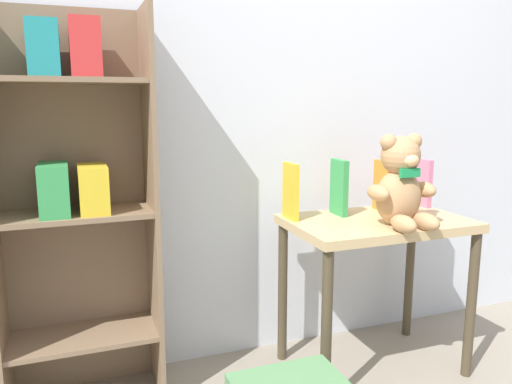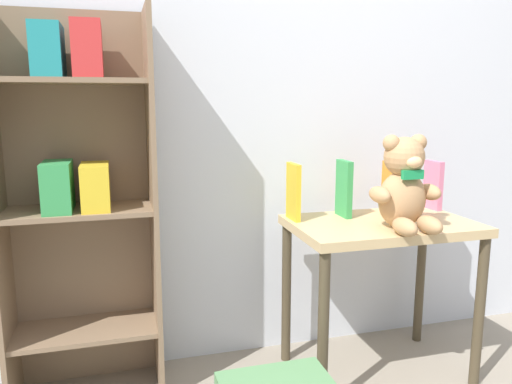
{
  "view_description": "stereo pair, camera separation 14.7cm",
  "coord_description": "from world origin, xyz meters",
  "px_view_note": "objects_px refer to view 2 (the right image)",
  "views": [
    {
      "loc": [
        -0.81,
        -0.51,
        1.12
      ],
      "look_at": [
        -0.16,
        1.21,
        0.78
      ],
      "focal_mm": 35.0,
      "sensor_mm": 36.0,
      "label": 1
    },
    {
      "loc": [
        -0.67,
        -0.55,
        1.12
      ],
      "look_at": [
        -0.16,
        1.21,
        0.78
      ],
      "focal_mm": 35.0,
      "sensor_mm": 36.0,
      "label": 2
    }
  ],
  "objects_px": {
    "book_standing_yellow": "(293,192)",
    "book_standing_orange": "(391,187)",
    "book_standing_green": "(344,189)",
    "teddy_bear": "(404,186)",
    "bookshelf_side": "(78,185)",
    "book_standing_pink": "(433,185)",
    "display_table": "(381,245)"
  },
  "relations": [
    {
      "from": "display_table",
      "to": "book_standing_orange",
      "type": "relative_size",
      "value": 3.29
    },
    {
      "from": "bookshelf_side",
      "to": "book_standing_green",
      "type": "relative_size",
      "value": 6.23
    },
    {
      "from": "book_standing_yellow",
      "to": "book_standing_orange",
      "type": "distance_m",
      "value": 0.44
    },
    {
      "from": "book_standing_pink",
      "to": "teddy_bear",
      "type": "bearing_deg",
      "value": -141.67
    },
    {
      "from": "bookshelf_side",
      "to": "book_standing_green",
      "type": "height_order",
      "value": "bookshelf_side"
    },
    {
      "from": "teddy_bear",
      "to": "book_standing_yellow",
      "type": "height_order",
      "value": "teddy_bear"
    },
    {
      "from": "book_standing_yellow",
      "to": "book_standing_orange",
      "type": "bearing_deg",
      "value": -0.55
    },
    {
      "from": "bookshelf_side",
      "to": "teddy_bear",
      "type": "bearing_deg",
      "value": -15.46
    },
    {
      "from": "display_table",
      "to": "teddy_bear",
      "type": "relative_size",
      "value": 2.05
    },
    {
      "from": "bookshelf_side",
      "to": "teddy_bear",
      "type": "distance_m",
      "value": 1.2
    },
    {
      "from": "book_standing_green",
      "to": "book_standing_pink",
      "type": "xyz_separation_m",
      "value": [
        0.44,
        0.02,
        -0.01
      ]
    },
    {
      "from": "book_standing_orange",
      "to": "book_standing_pink",
      "type": "distance_m",
      "value": 0.22
    },
    {
      "from": "book_standing_yellow",
      "to": "book_standing_green",
      "type": "height_order",
      "value": "book_standing_green"
    },
    {
      "from": "book_standing_yellow",
      "to": "book_standing_pink",
      "type": "height_order",
      "value": "book_standing_yellow"
    },
    {
      "from": "book_standing_pink",
      "to": "book_standing_orange",
      "type": "bearing_deg",
      "value": -177.85
    },
    {
      "from": "book_standing_green",
      "to": "book_standing_orange",
      "type": "distance_m",
      "value": 0.22
    },
    {
      "from": "teddy_bear",
      "to": "book_standing_green",
      "type": "bearing_deg",
      "value": 117.15
    },
    {
      "from": "bookshelf_side",
      "to": "teddy_bear",
      "type": "xyz_separation_m",
      "value": [
        1.16,
        -0.32,
        -0.01
      ]
    },
    {
      "from": "teddy_bear",
      "to": "book_standing_orange",
      "type": "distance_m",
      "value": 0.27
    },
    {
      "from": "teddy_bear",
      "to": "book_standing_orange",
      "type": "height_order",
      "value": "teddy_bear"
    },
    {
      "from": "book_standing_pink",
      "to": "display_table",
      "type": "bearing_deg",
      "value": -158.05
    },
    {
      "from": "book_standing_pink",
      "to": "book_standing_green",
      "type": "bearing_deg",
      "value": -179.15
    },
    {
      "from": "display_table",
      "to": "book_standing_yellow",
      "type": "distance_m",
      "value": 0.41
    },
    {
      "from": "bookshelf_side",
      "to": "book_standing_orange",
      "type": "xyz_separation_m",
      "value": [
        1.25,
        -0.07,
        -0.06
      ]
    },
    {
      "from": "display_table",
      "to": "book_standing_pink",
      "type": "height_order",
      "value": "book_standing_pink"
    },
    {
      "from": "display_table",
      "to": "book_standing_yellow",
      "type": "relative_size",
      "value": 3.16
    },
    {
      "from": "display_table",
      "to": "teddy_bear",
      "type": "xyz_separation_m",
      "value": [
        0.02,
        -0.12,
        0.26
      ]
    },
    {
      "from": "book_standing_orange",
      "to": "book_standing_green",
      "type": "bearing_deg",
      "value": -175.76
    },
    {
      "from": "display_table",
      "to": "book_standing_orange",
      "type": "height_order",
      "value": "book_standing_orange"
    },
    {
      "from": "book_standing_orange",
      "to": "bookshelf_side",
      "type": "bearing_deg",
      "value": 179.4
    },
    {
      "from": "display_table",
      "to": "book_standing_green",
      "type": "xyz_separation_m",
      "value": [
        -0.11,
        0.12,
        0.22
      ]
    },
    {
      "from": "bookshelf_side",
      "to": "display_table",
      "type": "xyz_separation_m",
      "value": [
        1.14,
        -0.2,
        -0.27
      ]
    }
  ]
}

